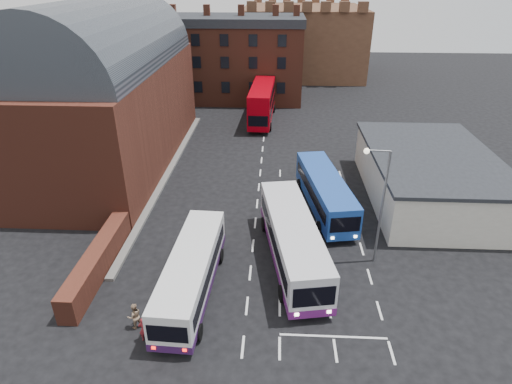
{
  "coord_description": "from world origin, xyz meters",
  "views": [
    {
      "loc": [
        1.57,
        -20.61,
        18.24
      ],
      "look_at": [
        0.0,
        10.0,
        2.2
      ],
      "focal_mm": 30.0,
      "sensor_mm": 36.0,
      "label": 1
    }
  ],
  "objects_px": {
    "bus_blue": "(325,191)",
    "pedestrian_beige": "(135,316)",
    "bus_red_double": "(262,103)",
    "street_lamp": "(379,197)",
    "bus_white_outbound": "(191,271)",
    "bus_white_inbound": "(293,238)",
    "pedestrian_red": "(144,329)"
  },
  "relations": [
    {
      "from": "bus_red_double",
      "to": "pedestrian_beige",
      "type": "xyz_separation_m",
      "value": [
        -5.74,
        -37.68,
        -1.71
      ]
    },
    {
      "from": "bus_blue",
      "to": "pedestrian_beige",
      "type": "bearing_deg",
      "value": 40.14
    },
    {
      "from": "bus_blue",
      "to": "pedestrian_beige",
      "type": "relative_size",
      "value": 6.92
    },
    {
      "from": "bus_white_inbound",
      "to": "pedestrian_beige",
      "type": "bearing_deg",
      "value": 26.57
    },
    {
      "from": "bus_blue",
      "to": "bus_white_outbound",
      "type": "bearing_deg",
      "value": 40.42
    },
    {
      "from": "bus_blue",
      "to": "bus_white_inbound",
      "type": "bearing_deg",
      "value": 59.25
    },
    {
      "from": "bus_white_outbound",
      "to": "bus_blue",
      "type": "relative_size",
      "value": 0.94
    },
    {
      "from": "street_lamp",
      "to": "pedestrian_beige",
      "type": "bearing_deg",
      "value": -154.11
    },
    {
      "from": "bus_blue",
      "to": "street_lamp",
      "type": "bearing_deg",
      "value": 100.41
    },
    {
      "from": "bus_white_outbound",
      "to": "pedestrian_beige",
      "type": "bearing_deg",
      "value": -128.66
    },
    {
      "from": "bus_blue",
      "to": "street_lamp",
      "type": "height_order",
      "value": "street_lamp"
    },
    {
      "from": "bus_white_outbound",
      "to": "pedestrian_beige",
      "type": "distance_m",
      "value": 4.23
    },
    {
      "from": "bus_white_inbound",
      "to": "pedestrian_beige",
      "type": "height_order",
      "value": "bus_white_inbound"
    },
    {
      "from": "street_lamp",
      "to": "pedestrian_beige",
      "type": "relative_size",
      "value": 5.11
    },
    {
      "from": "bus_white_inbound",
      "to": "street_lamp",
      "type": "xyz_separation_m",
      "value": [
        5.48,
        0.4,
        3.14
      ]
    },
    {
      "from": "bus_red_double",
      "to": "bus_blue",
      "type": "bearing_deg",
      "value": 107.13
    },
    {
      "from": "street_lamp",
      "to": "pedestrian_red",
      "type": "distance_m",
      "value": 16.44
    },
    {
      "from": "bus_blue",
      "to": "bus_red_double",
      "type": "bearing_deg",
      "value": -85.0
    },
    {
      "from": "bus_red_double",
      "to": "bus_white_inbound",
      "type": "bearing_deg",
      "value": 98.48
    },
    {
      "from": "bus_blue",
      "to": "bus_red_double",
      "type": "distance_m",
      "value": 24.34
    },
    {
      "from": "bus_white_inbound",
      "to": "bus_blue",
      "type": "height_order",
      "value": "bus_white_inbound"
    },
    {
      "from": "bus_white_outbound",
      "to": "bus_blue",
      "type": "bearing_deg",
      "value": 52.59
    },
    {
      "from": "bus_white_inbound",
      "to": "pedestrian_red",
      "type": "relative_size",
      "value": 7.67
    },
    {
      "from": "bus_white_inbound",
      "to": "street_lamp",
      "type": "bearing_deg",
      "value": 174.42
    },
    {
      "from": "bus_blue",
      "to": "bus_red_double",
      "type": "relative_size",
      "value": 0.95
    },
    {
      "from": "bus_blue",
      "to": "street_lamp",
      "type": "xyz_separation_m",
      "value": [
        2.6,
        -7.09,
        3.29
      ]
    },
    {
      "from": "bus_white_outbound",
      "to": "bus_blue",
      "type": "distance_m",
      "value": 14.37
    },
    {
      "from": "bus_white_outbound",
      "to": "pedestrian_red",
      "type": "bearing_deg",
      "value": -112.72
    },
    {
      "from": "street_lamp",
      "to": "pedestrian_red",
      "type": "height_order",
      "value": "street_lamp"
    },
    {
      "from": "bus_white_inbound",
      "to": "bus_red_double",
      "type": "xyz_separation_m",
      "value": [
        -3.3,
        31.02,
        0.58
      ]
    },
    {
      "from": "bus_blue",
      "to": "pedestrian_red",
      "type": "bearing_deg",
      "value": 43.89
    },
    {
      "from": "street_lamp",
      "to": "bus_white_outbound",
      "type": "bearing_deg",
      "value": -161.56
    }
  ]
}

